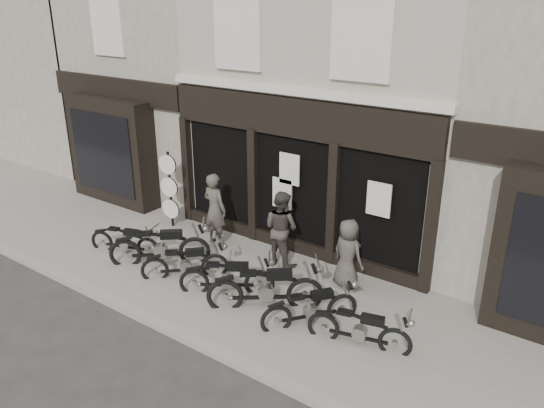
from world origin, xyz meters
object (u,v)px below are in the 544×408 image
Objects in this scene: motorcycle_4 at (267,292)px; advert_sign_post at (170,193)px; motorcycle_6 at (360,333)px; motorcycle_5 at (311,311)px; man_centre at (281,228)px; motorcycle_0 at (126,243)px; motorcycle_1 at (161,250)px; motorcycle_2 at (186,266)px; man_left at (215,209)px; man_right at (348,254)px; motorcycle_3 at (228,280)px.

advert_sign_post reaches higher than motorcycle_4.
advert_sign_post reaches higher than motorcycle_6.
man_centre reaches higher than motorcycle_5.
motorcycle_1 is at bearing -11.59° from motorcycle_0.
motorcycle_1 is at bearing 127.73° from motorcycle_2.
motorcycle_5 is 1.08m from motorcycle_6.
man_left is at bearing 36.58° from motorcycle_1.
man_right is at bearing -19.42° from motorcycle_1.
motorcycle_1 is 5.28m from motorcycle_6.
advert_sign_post is at bearing -0.92° from man_left.
man_left is at bearing 14.23° from man_right.
motorcycle_1 is 1.26× the size of man_right.
motorcycle_3 is at bearing 141.15° from man_left.
man_left is 1.04× the size of man_centre.
man_left is 3.73m from man_right.
man_left reaches higher than motorcycle_5.
man_centre is at bearing 11.83° from man_right.
man_left is at bearing 103.76° from motorcycle_5.
motorcycle_2 is 1.90m from man_left.
motorcycle_4 is 1.06× the size of motorcycle_6.
motorcycle_0 is 2.34m from man_left.
motorcycle_4 is (3.16, -0.09, 0.00)m from motorcycle_1.
motorcycle_2 is (0.93, -0.13, -0.08)m from motorcycle_1.
man_centre reaches higher than motorcycle_1.
motorcycle_5 is 4.23m from man_left.
motorcycle_1 is (1.13, 0.13, 0.09)m from motorcycle_0.
motorcycle_5 is 0.90× the size of motorcycle_6.
man_left is at bearing 147.32° from motorcycle_6.
motorcycle_2 is at bearing 42.16° from man_right.
man_right is at bearing -175.68° from man_left.
motorcycle_1 is 1.14× the size of motorcycle_5.
man_centre is (3.44, 1.77, 0.66)m from motorcycle_0.
motorcycle_4 is (2.23, 0.04, 0.08)m from motorcycle_2.
motorcycle_0 is at bearing 142.18° from motorcycle_4.
motorcycle_4 is 2.13m from motorcycle_6.
motorcycle_1 is 1.69m from man_left.
motorcycle_2 reaches higher than motorcycle_6.
man_centre is (-2.97, 1.78, 0.65)m from motorcycle_6.
man_left is (-4.93, 1.68, 0.69)m from motorcycle_6.
motorcycle_4 is at bearing 153.45° from man_left.
motorcycle_5 is 2.62m from man_centre.
motorcycle_1 is at bearing 142.78° from motorcycle_3.
motorcycle_1 is 1.03× the size of motorcycle_6.
motorcycle_0 is at bearing 31.84° from man_right.
man_centre reaches higher than motorcycle_0.
man_left is (1.48, 1.68, 0.70)m from motorcycle_0.
motorcycle_4 reaches higher than motorcycle_1.
man_right is (1.93, 1.69, 0.51)m from motorcycle_3.
motorcycle_1 reaches higher than motorcycle_3.
man_centre is at bearing 7.77° from motorcycle_2.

